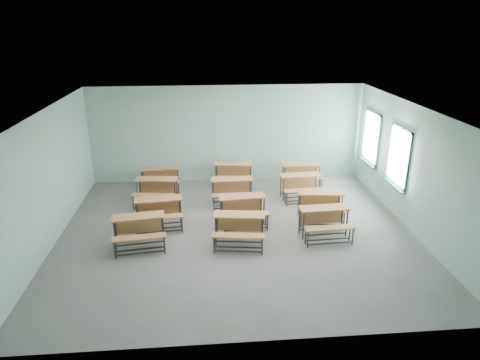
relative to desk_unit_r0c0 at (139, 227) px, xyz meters
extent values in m
cube|color=slate|center=(2.38, 0.51, -0.53)|extent=(9.00, 8.00, 0.02)
cube|color=white|center=(2.38, 0.51, 2.69)|extent=(9.00, 8.00, 0.02)
cube|color=#97BDB1|center=(2.38, 4.52, 1.08)|extent=(9.00, 0.02, 3.20)
cube|color=#97BDB1|center=(2.38, -3.50, 1.08)|extent=(9.00, 0.02, 3.20)
cube|color=#97BDB1|center=(-2.13, 0.51, 1.08)|extent=(0.02, 8.00, 3.20)
cube|color=#97BDB1|center=(6.89, 0.51, 1.08)|extent=(0.02, 8.00, 3.20)
cube|color=#174340|center=(6.85, 3.31, 0.41)|extent=(0.06, 1.20, 0.06)
cube|color=#174340|center=(6.85, 3.31, 1.95)|extent=(0.06, 1.20, 0.06)
cube|color=#174340|center=(6.85, 2.74, 1.18)|extent=(0.06, 0.06, 1.60)
cube|color=#174340|center=(6.85, 3.88, 1.18)|extent=(0.06, 0.06, 1.60)
cube|color=#174340|center=(6.85, 3.31, 1.18)|extent=(0.04, 0.04, 1.48)
cube|color=#174340|center=(6.85, 3.31, 1.18)|extent=(0.04, 1.08, 0.04)
cube|color=#174340|center=(6.81, 3.31, 0.35)|extent=(0.14, 1.28, 0.04)
cube|color=white|center=(6.88, 3.31, 1.18)|extent=(0.01, 1.08, 1.48)
cube|color=#174340|center=(6.85, 1.31, 0.41)|extent=(0.06, 1.20, 0.06)
cube|color=#174340|center=(6.85, 1.31, 1.95)|extent=(0.06, 1.20, 0.06)
cube|color=#174340|center=(6.85, 0.74, 1.18)|extent=(0.06, 0.06, 1.60)
cube|color=#174340|center=(6.85, 1.88, 1.18)|extent=(0.06, 0.06, 1.60)
cube|color=#174340|center=(6.85, 1.31, 1.18)|extent=(0.04, 0.04, 1.48)
cube|color=#174340|center=(6.85, 1.31, 1.18)|extent=(0.04, 1.08, 0.04)
cube|color=#174340|center=(6.81, 1.31, 0.35)|extent=(0.14, 1.28, 0.04)
cube|color=white|center=(6.88, 1.31, 1.18)|extent=(0.01, 1.08, 1.48)
cube|color=#AD6D3E|center=(-0.01, 0.11, 0.23)|extent=(1.27, 0.56, 0.04)
cube|color=#AD6D3E|center=(-0.04, 0.30, -0.08)|extent=(1.16, 0.17, 0.42)
cylinder|color=#313335|center=(-0.55, -0.13, -0.15)|extent=(0.04, 0.04, 0.73)
cylinder|color=#313335|center=(0.57, 0.02, -0.15)|extent=(0.04, 0.04, 0.73)
cylinder|color=#313335|center=(-0.59, 0.20, -0.15)|extent=(0.04, 0.04, 0.73)
cylinder|color=#313335|center=(0.52, 0.34, -0.15)|extent=(0.04, 0.04, 0.73)
cube|color=#313335|center=(0.01, -0.05, -0.41)|extent=(1.12, 0.18, 0.03)
cube|color=#313335|center=(-0.04, 0.27, -0.41)|extent=(1.12, 0.18, 0.03)
cube|color=#AD6D3E|center=(0.05, -0.38, -0.07)|extent=(1.25, 0.41, 0.04)
cylinder|color=#313335|center=(-0.50, -0.55, -0.30)|extent=(0.04, 0.04, 0.43)
cylinder|color=#313335|center=(0.62, -0.40, -0.30)|extent=(0.04, 0.04, 0.43)
cylinder|color=#313335|center=(-0.52, -0.35, -0.30)|extent=(0.04, 0.04, 0.43)
cylinder|color=#313335|center=(0.60, -0.21, -0.30)|extent=(0.04, 0.04, 0.43)
cube|color=#313335|center=(0.06, -0.47, -0.43)|extent=(1.12, 0.18, 0.03)
cube|color=#313335|center=(0.04, -0.28, -0.43)|extent=(1.12, 0.18, 0.03)
cube|color=#AD6D3E|center=(2.41, 0.00, 0.23)|extent=(1.27, 0.57, 0.04)
cube|color=#AD6D3E|center=(2.43, 0.19, -0.08)|extent=(1.16, 0.18, 0.42)
cylinder|color=#313335|center=(1.83, -0.08, -0.15)|extent=(0.04, 0.04, 0.73)
cylinder|color=#313335|center=(2.94, -0.24, -0.15)|extent=(0.04, 0.04, 0.73)
cylinder|color=#313335|center=(1.87, 0.24, -0.15)|extent=(0.04, 0.04, 0.73)
cylinder|color=#313335|center=(2.99, 0.09, -0.15)|extent=(0.04, 0.04, 0.73)
cube|color=#313335|center=(2.39, -0.16, -0.41)|extent=(1.12, 0.18, 0.03)
cube|color=#313335|center=(2.43, 0.16, -0.41)|extent=(1.12, 0.18, 0.03)
cube|color=#AD6D3E|center=(2.34, -0.48, -0.07)|extent=(1.25, 0.42, 0.04)
cylinder|color=#313335|center=(1.77, -0.50, -0.30)|extent=(0.04, 0.04, 0.43)
cylinder|color=#313335|center=(2.88, -0.66, -0.30)|extent=(0.04, 0.04, 0.43)
cylinder|color=#313335|center=(1.80, -0.31, -0.30)|extent=(0.04, 0.04, 0.43)
cylinder|color=#313335|center=(2.91, -0.47, -0.30)|extent=(0.04, 0.04, 0.43)
cube|color=#313335|center=(2.33, -0.58, -0.43)|extent=(1.12, 0.18, 0.03)
cube|color=#313335|center=(2.35, -0.39, -0.43)|extent=(1.12, 0.18, 0.03)
cube|color=#AD6D3E|center=(4.55, 0.21, 0.23)|extent=(1.25, 0.48, 0.04)
cube|color=#AD6D3E|center=(4.54, 0.39, -0.08)|extent=(1.17, 0.08, 0.42)
cylinder|color=#313335|center=(4.00, 0.01, -0.15)|extent=(0.04, 0.04, 0.73)
cylinder|color=#313335|center=(5.13, 0.07, -0.15)|extent=(0.04, 0.04, 0.73)
cylinder|color=#313335|center=(3.98, 0.34, -0.15)|extent=(0.04, 0.04, 0.73)
cylinder|color=#313335|center=(5.11, 0.40, -0.15)|extent=(0.04, 0.04, 0.73)
cube|color=#313335|center=(4.56, 0.04, -0.41)|extent=(1.13, 0.09, 0.03)
cube|color=#313335|center=(4.55, 0.37, -0.41)|extent=(1.13, 0.09, 0.03)
cube|color=#AD6D3E|center=(4.58, -0.29, -0.07)|extent=(1.24, 0.32, 0.04)
cylinder|color=#313335|center=(4.02, -0.41, -0.30)|extent=(0.04, 0.04, 0.43)
cylinder|color=#313335|center=(5.15, -0.35, -0.30)|extent=(0.04, 0.04, 0.43)
cylinder|color=#313335|center=(4.01, -0.22, -0.30)|extent=(0.04, 0.04, 0.43)
cylinder|color=#313335|center=(5.14, -0.16, -0.30)|extent=(0.04, 0.04, 0.43)
cube|color=#313335|center=(4.59, -0.38, -0.43)|extent=(1.13, 0.09, 0.03)
cube|color=#313335|center=(4.58, -0.19, -0.43)|extent=(1.13, 0.09, 0.03)
cube|color=#AD6D3E|center=(0.36, 1.15, 0.23)|extent=(1.27, 0.54, 0.04)
cube|color=#AD6D3E|center=(0.34, 1.34, -0.08)|extent=(1.16, 0.15, 0.42)
cylinder|color=#313335|center=(-0.18, 0.93, -0.15)|extent=(0.04, 0.04, 0.73)
cylinder|color=#313335|center=(0.94, 1.05, -0.15)|extent=(0.04, 0.04, 0.73)
cylinder|color=#313335|center=(-0.22, 1.25, -0.15)|extent=(0.04, 0.04, 0.73)
cylinder|color=#313335|center=(0.90, 1.38, -0.15)|extent=(0.04, 0.04, 0.73)
cube|color=#313335|center=(0.38, 0.99, -0.41)|extent=(1.12, 0.15, 0.03)
cube|color=#313335|center=(0.34, 1.31, -0.41)|extent=(1.12, 0.15, 0.03)
cube|color=#AD6D3E|center=(0.41, 0.66, -0.07)|extent=(1.25, 0.39, 0.04)
cylinder|color=#313335|center=(-0.14, 0.51, -0.30)|extent=(0.04, 0.04, 0.43)
cylinder|color=#313335|center=(0.98, 0.63, -0.30)|extent=(0.04, 0.04, 0.43)
cylinder|color=#313335|center=(-0.16, 0.70, -0.30)|extent=(0.04, 0.04, 0.43)
cylinder|color=#313335|center=(0.96, 0.82, -0.30)|extent=(0.04, 0.04, 0.43)
cube|color=#313335|center=(0.42, 0.57, -0.43)|extent=(1.12, 0.15, 0.03)
cube|color=#313335|center=(0.40, 0.76, -0.43)|extent=(1.12, 0.15, 0.03)
cube|color=#AD6D3E|center=(2.58, 1.12, 0.23)|extent=(1.26, 0.52, 0.04)
cube|color=#AD6D3E|center=(2.56, 1.31, -0.08)|extent=(1.16, 0.13, 0.42)
cylinder|color=#313335|center=(2.03, 0.90, -0.15)|extent=(0.04, 0.04, 0.73)
cylinder|color=#313335|center=(3.16, 1.01, -0.15)|extent=(0.04, 0.04, 0.73)
cylinder|color=#313335|center=(2.00, 1.23, -0.15)|extent=(0.04, 0.04, 0.73)
cylinder|color=#313335|center=(3.13, 1.33, -0.15)|extent=(0.04, 0.04, 0.73)
cube|color=#313335|center=(2.60, 0.95, -0.41)|extent=(1.12, 0.13, 0.03)
cube|color=#313335|center=(2.56, 1.28, -0.41)|extent=(1.12, 0.13, 0.03)
cube|color=#AD6D3E|center=(2.63, 0.63, -0.07)|extent=(1.25, 0.37, 0.04)
cylinder|color=#313335|center=(2.07, 0.48, -0.30)|extent=(0.04, 0.04, 0.43)
cylinder|color=#313335|center=(3.20, 0.58, -0.30)|extent=(0.04, 0.04, 0.43)
cylinder|color=#313335|center=(2.06, 0.67, -0.30)|extent=(0.04, 0.04, 0.43)
cylinder|color=#313335|center=(3.18, 0.78, -0.30)|extent=(0.04, 0.04, 0.43)
cube|color=#313335|center=(2.63, 0.53, -0.43)|extent=(1.12, 0.13, 0.03)
cube|color=#313335|center=(2.62, 0.72, -0.43)|extent=(1.12, 0.13, 0.03)
cube|color=#AD6D3E|center=(4.73, 1.20, 0.23)|extent=(1.27, 0.54, 0.04)
cube|color=#AD6D3E|center=(4.75, 1.39, -0.08)|extent=(1.16, 0.15, 0.42)
cylinder|color=#313335|center=(4.15, 1.10, -0.15)|extent=(0.04, 0.04, 0.73)
cylinder|color=#313335|center=(5.27, 0.98, -0.15)|extent=(0.04, 0.04, 0.73)
cylinder|color=#313335|center=(4.19, 1.43, -0.15)|extent=(0.04, 0.04, 0.73)
cylinder|color=#313335|center=(5.31, 1.31, -0.15)|extent=(0.04, 0.04, 0.73)
cube|color=#313335|center=(4.71, 1.04, -0.41)|extent=(1.12, 0.15, 0.03)
cube|color=#313335|center=(4.75, 1.37, -0.41)|extent=(1.12, 0.15, 0.03)
cube|color=#AD6D3E|center=(4.68, 0.72, -0.07)|extent=(1.25, 0.39, 0.04)
cylinder|color=#313335|center=(4.11, 0.68, -0.30)|extent=(0.04, 0.04, 0.43)
cylinder|color=#313335|center=(5.23, 0.56, -0.30)|extent=(0.04, 0.04, 0.43)
cylinder|color=#313335|center=(4.13, 0.87, -0.30)|extent=(0.04, 0.04, 0.43)
cylinder|color=#313335|center=(5.25, 0.75, -0.30)|extent=(0.04, 0.04, 0.43)
cube|color=#313335|center=(4.67, 0.62, -0.43)|extent=(1.12, 0.15, 0.03)
cube|color=#313335|center=(4.69, 0.81, -0.43)|extent=(1.12, 0.15, 0.03)
cube|color=#AD6D3E|center=(0.17, 2.66, 0.23)|extent=(1.27, 0.57, 0.04)
cube|color=#AD6D3E|center=(0.20, 2.84, -0.08)|extent=(1.16, 0.18, 0.42)
cylinder|color=#313335|center=(-0.41, 2.57, -0.15)|extent=(0.04, 0.04, 0.73)
cylinder|color=#313335|center=(0.71, 2.42, -0.15)|extent=(0.04, 0.04, 0.73)
cylinder|color=#313335|center=(-0.36, 2.89, -0.15)|extent=(0.04, 0.04, 0.73)
cylinder|color=#313335|center=(0.75, 2.74, -0.15)|extent=(0.04, 0.04, 0.73)
cube|color=#313335|center=(0.15, 2.49, -0.41)|extent=(1.12, 0.18, 0.03)
cube|color=#313335|center=(0.20, 2.82, -0.41)|extent=(1.12, 0.18, 0.03)
cube|color=#AD6D3E|center=(0.11, 2.17, -0.07)|extent=(1.25, 0.42, 0.04)
cylinder|color=#313335|center=(-0.46, 2.15, -0.30)|extent=(0.04, 0.04, 0.43)
cylinder|color=#313335|center=(0.65, 2.00, -0.30)|extent=(0.04, 0.04, 0.43)
cylinder|color=#313335|center=(-0.44, 2.34, -0.30)|extent=(0.04, 0.04, 0.43)
cylinder|color=#313335|center=(0.68, 2.19, -0.30)|extent=(0.04, 0.04, 0.43)
cube|color=#313335|center=(0.09, 2.07, -0.43)|extent=(1.12, 0.18, 0.03)
cube|color=#313335|center=(0.12, 2.26, -0.43)|extent=(1.12, 0.18, 0.03)
cube|color=#AD6D3E|center=(2.40, 2.47, 0.23)|extent=(1.24, 0.43, 0.04)
cube|color=#AD6D3E|center=(2.39, 2.66, -0.08)|extent=(1.17, 0.04, 0.42)
cylinder|color=#313335|center=(1.84, 2.30, -0.15)|extent=(0.04, 0.04, 0.73)
cylinder|color=#313335|center=(2.96, 2.32, -0.15)|extent=(0.04, 0.04, 0.73)
cylinder|color=#313335|center=(1.83, 2.63, -0.15)|extent=(0.04, 0.04, 0.73)
cylinder|color=#313335|center=(2.96, 2.65, -0.15)|extent=(0.04, 0.04, 0.73)
cube|color=#313335|center=(2.40, 2.31, -0.41)|extent=(1.13, 0.05, 0.03)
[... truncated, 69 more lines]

